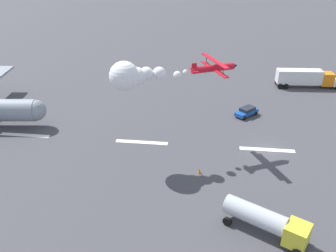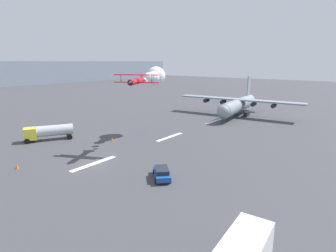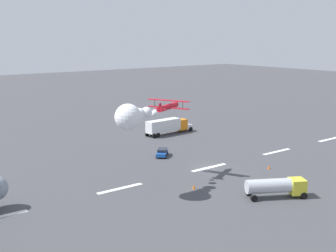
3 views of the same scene
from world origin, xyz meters
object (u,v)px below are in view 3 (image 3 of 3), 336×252
(semi_truck_orange, at_px, (168,126))
(traffic_cone_far, at_px, (194,187))
(stunt_biplane_red, at_px, (133,116))
(traffic_cone_near, at_px, (269,167))
(followme_car_yellow, at_px, (162,152))
(fuel_tanker_truck, at_px, (277,186))

(semi_truck_orange, height_order, traffic_cone_far, semi_truck_orange)
(stunt_biplane_red, height_order, traffic_cone_far, stunt_biplane_red)
(stunt_biplane_red, xyz_separation_m, traffic_cone_near, (-26.46, 3.33, -11.63))
(traffic_cone_near, xyz_separation_m, traffic_cone_far, (17.70, 0.07, 0.00))
(followme_car_yellow, relative_size, traffic_cone_near, 5.89)
(stunt_biplane_red, distance_m, semi_truck_orange, 43.64)
(stunt_biplane_red, distance_m, followme_car_yellow, 24.88)
(stunt_biplane_red, xyz_separation_m, traffic_cone_far, (-8.76, 3.40, -11.63))
(followme_car_yellow, bearing_deg, fuel_tanker_truck, 89.42)
(fuel_tanker_truck, bearing_deg, traffic_cone_far, -54.57)
(traffic_cone_far, bearing_deg, traffic_cone_near, -179.77)
(followme_car_yellow, height_order, traffic_cone_near, followme_car_yellow)
(semi_truck_orange, relative_size, traffic_cone_near, 17.61)
(stunt_biplane_red, relative_size, followme_car_yellow, 3.76)
(stunt_biplane_red, xyz_separation_m, fuel_tanker_truck, (-15.99, 13.56, -10.26))
(followme_car_yellow, relative_size, traffic_cone_far, 5.89)
(semi_truck_orange, height_order, followme_car_yellow, semi_truck_orange)
(followme_car_yellow, xyz_separation_m, traffic_cone_near, (-10.18, 18.46, -0.44))
(stunt_biplane_red, xyz_separation_m, followme_car_yellow, (-16.28, -15.13, -11.19))
(semi_truck_orange, xyz_separation_m, traffic_cone_far, (20.68, 34.07, -1.73))
(semi_truck_orange, distance_m, traffic_cone_far, 39.89)
(traffic_cone_far, bearing_deg, fuel_tanker_truck, 125.43)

